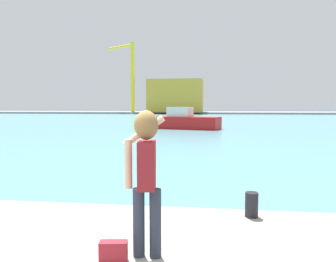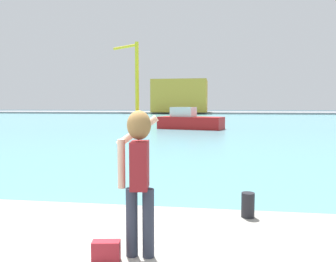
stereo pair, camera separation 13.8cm
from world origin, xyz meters
name	(u,v)px [view 2 (the right image)]	position (x,y,z in m)	size (l,w,h in m)	color
ground_plane	(205,120)	(0.00, 50.00, 0.00)	(220.00, 220.00, 0.00)	#334751
harbor_water	(205,119)	(0.00, 52.00, 0.01)	(140.00, 100.00, 0.02)	#599EA8
far_shore_dock	(210,113)	(0.00, 92.00, 0.23)	(140.00, 20.00, 0.46)	gray
person_photographer	(139,168)	(0.98, 0.04, 1.53)	(0.53, 0.55, 1.74)	#2D3342
handbag	(106,251)	(0.63, -0.15, 0.59)	(0.32, 0.14, 0.24)	maroon
harbor_bollard	(248,205)	(2.39, 1.65, 0.67)	(0.21, 0.21, 0.40)	black
boat_moored	(190,121)	(-0.66, 28.05, 0.78)	(6.48, 3.88, 2.08)	#B21919
warehouse_left	(180,96)	(-7.81, 86.05, 4.74)	(14.29, 11.27, 8.56)	gold
port_crane	(135,71)	(-20.10, 84.87, 11.48)	(8.51, 5.93, 18.67)	yellow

